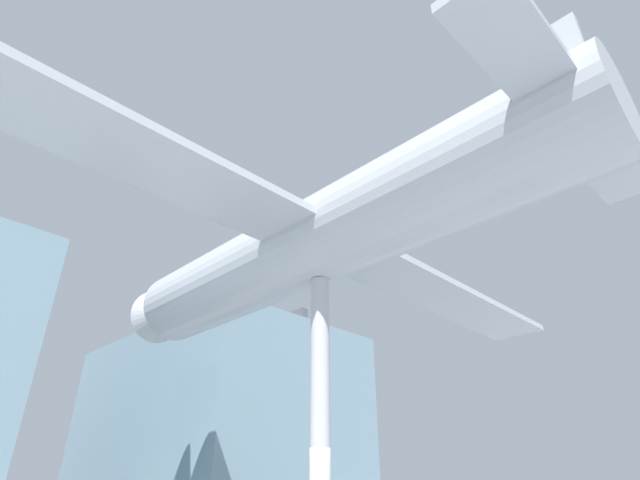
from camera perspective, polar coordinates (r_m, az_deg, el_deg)
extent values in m
cube|color=#7593A3|center=(27.26, -11.96, -21.11)|extent=(9.17, 13.46, 9.04)
cube|color=#51565B|center=(28.20, -10.98, -11.37)|extent=(0.36, 12.79, 0.60)
cylinder|color=#B7B7BC|center=(10.75, 0.00, -19.74)|extent=(0.42, 0.42, 6.11)
cylinder|color=#B2B7BC|center=(12.05, 0.00, 0.00)|extent=(2.27, 13.56, 2.11)
cube|color=#B2B7BC|center=(12.05, 0.00, 0.00)|extent=(21.02, 2.09, 0.18)
cube|color=#B2B7BC|center=(9.63, 26.62, 12.70)|extent=(6.73, 1.08, 0.18)
cube|color=#B2B7BC|center=(10.29, 25.35, 17.13)|extent=(0.19, 1.10, 1.96)
cone|color=#B2B7BC|center=(17.60, -17.34, -7.97)|extent=(1.81, 1.19, 1.79)
sphere|color=black|center=(18.26, -18.53, -8.49)|extent=(0.44, 0.44, 0.44)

